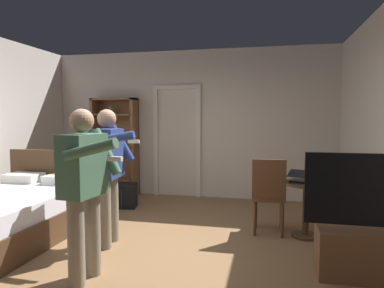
{
  "coord_description": "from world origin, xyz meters",
  "views": [
    {
      "loc": [
        1.45,
        -3.46,
        1.51
      ],
      "look_at": [
        0.64,
        0.21,
        1.22
      ],
      "focal_mm": 31.98,
      "sensor_mm": 36.0,
      "label": 1
    }
  ],
  "objects_px": {
    "wooden_chair": "(269,193)",
    "person_blue_shirt": "(84,183)",
    "laptop": "(303,179)",
    "suitcase_small": "(122,195)",
    "bed": "(12,212)",
    "side_table": "(306,201)",
    "bottle_on_table": "(319,175)",
    "person_striped_shirt": "(108,167)",
    "suitcase_dark": "(111,196)",
    "bookshelf": "(116,143)",
    "tv_flatscreen": "(368,241)"
  },
  "relations": [
    {
      "from": "wooden_chair",
      "to": "person_blue_shirt",
      "type": "relative_size",
      "value": 0.62
    },
    {
      "from": "laptop",
      "to": "suitcase_small",
      "type": "relative_size",
      "value": 0.84
    },
    {
      "from": "bed",
      "to": "side_table",
      "type": "distance_m",
      "value": 3.74
    },
    {
      "from": "bed",
      "to": "bottle_on_table",
      "type": "distance_m",
      "value": 3.89
    },
    {
      "from": "suitcase_small",
      "to": "wooden_chair",
      "type": "bearing_deg",
      "value": -30.64
    },
    {
      "from": "side_table",
      "to": "person_striped_shirt",
      "type": "xyz_separation_m",
      "value": [
        -2.31,
        -0.77,
        0.47
      ]
    },
    {
      "from": "side_table",
      "to": "person_striped_shirt",
      "type": "distance_m",
      "value": 2.48
    },
    {
      "from": "bottle_on_table",
      "to": "suitcase_dark",
      "type": "bearing_deg",
      "value": 163.58
    },
    {
      "from": "person_blue_shirt",
      "to": "suitcase_small",
      "type": "bearing_deg",
      "value": 107.01
    },
    {
      "from": "laptop",
      "to": "person_blue_shirt",
      "type": "bearing_deg",
      "value": -142.03
    },
    {
      "from": "laptop",
      "to": "bookshelf",
      "type": "bearing_deg",
      "value": 152.07
    },
    {
      "from": "person_blue_shirt",
      "to": "person_striped_shirt",
      "type": "height_order",
      "value": "person_striped_shirt"
    },
    {
      "from": "person_blue_shirt",
      "to": "suitcase_dark",
      "type": "bearing_deg",
      "value": 111.22
    },
    {
      "from": "bed",
      "to": "person_blue_shirt",
      "type": "xyz_separation_m",
      "value": [
        1.55,
        -0.9,
        0.62
      ]
    },
    {
      "from": "person_blue_shirt",
      "to": "suitcase_dark",
      "type": "relative_size",
      "value": 2.73
    },
    {
      "from": "tv_flatscreen",
      "to": "side_table",
      "type": "distance_m",
      "value": 1.15
    },
    {
      "from": "wooden_chair",
      "to": "bed",
      "type": "bearing_deg",
      "value": -166.75
    },
    {
      "from": "bottle_on_table",
      "to": "wooden_chair",
      "type": "relative_size",
      "value": 0.26
    },
    {
      "from": "bookshelf",
      "to": "laptop",
      "type": "height_order",
      "value": "bookshelf"
    },
    {
      "from": "laptop",
      "to": "person_blue_shirt",
      "type": "distance_m",
      "value": 2.63
    },
    {
      "from": "tv_flatscreen",
      "to": "person_striped_shirt",
      "type": "relative_size",
      "value": 0.74
    },
    {
      "from": "person_striped_shirt",
      "to": "suitcase_small",
      "type": "distance_m",
      "value": 1.85
    },
    {
      "from": "side_table",
      "to": "person_blue_shirt",
      "type": "bearing_deg",
      "value": -141.92
    },
    {
      "from": "bed",
      "to": "bookshelf",
      "type": "height_order",
      "value": "bookshelf"
    },
    {
      "from": "laptop",
      "to": "suitcase_small",
      "type": "xyz_separation_m",
      "value": [
        -2.83,
        0.88,
        -0.55
      ]
    },
    {
      "from": "person_blue_shirt",
      "to": "tv_flatscreen",
      "type": "bearing_deg",
      "value": 13.24
    },
    {
      "from": "person_striped_shirt",
      "to": "suitcase_dark",
      "type": "xyz_separation_m",
      "value": [
        -0.78,
        1.64,
        -0.76
      ]
    },
    {
      "from": "suitcase_small",
      "to": "person_striped_shirt",
      "type": "bearing_deg",
      "value": -82.03
    },
    {
      "from": "laptop",
      "to": "suitcase_dark",
      "type": "height_order",
      "value": "laptop"
    },
    {
      "from": "wooden_chair",
      "to": "suitcase_small",
      "type": "height_order",
      "value": "wooden_chair"
    },
    {
      "from": "bookshelf",
      "to": "tv_flatscreen",
      "type": "bearing_deg",
      "value": -36.01
    },
    {
      "from": "bottle_on_table",
      "to": "laptop",
      "type": "bearing_deg",
      "value": 167.98
    },
    {
      "from": "bed",
      "to": "wooden_chair",
      "type": "bearing_deg",
      "value": 13.25
    },
    {
      "from": "side_table",
      "to": "suitcase_dark",
      "type": "xyz_separation_m",
      "value": [
        -3.1,
        0.87,
        -0.3
      ]
    },
    {
      "from": "suitcase_small",
      "to": "tv_flatscreen",
      "type": "bearing_deg",
      "value": -41.04
    },
    {
      "from": "bed",
      "to": "person_striped_shirt",
      "type": "bearing_deg",
      "value": -0.32
    },
    {
      "from": "tv_flatscreen",
      "to": "person_striped_shirt",
      "type": "height_order",
      "value": "person_striped_shirt"
    },
    {
      "from": "wooden_chair",
      "to": "person_blue_shirt",
      "type": "height_order",
      "value": "person_blue_shirt"
    },
    {
      "from": "bottle_on_table",
      "to": "person_striped_shirt",
      "type": "xyz_separation_m",
      "value": [
        -2.45,
        -0.69,
        0.12
      ]
    },
    {
      "from": "side_table",
      "to": "bed",
      "type": "bearing_deg",
      "value": -168.26
    },
    {
      "from": "laptop",
      "to": "bottle_on_table",
      "type": "relative_size",
      "value": 1.63
    },
    {
      "from": "bed",
      "to": "bottle_on_table",
      "type": "height_order",
      "value": "bed"
    },
    {
      "from": "bookshelf",
      "to": "suitcase_small",
      "type": "bearing_deg",
      "value": -60.25
    },
    {
      "from": "wooden_chair",
      "to": "person_blue_shirt",
      "type": "bearing_deg",
      "value": -135.08
    },
    {
      "from": "bed",
      "to": "side_table",
      "type": "bearing_deg",
      "value": 11.74
    },
    {
      "from": "bed",
      "to": "laptop",
      "type": "xyz_separation_m",
      "value": [
        3.62,
        0.72,
        0.45
      ]
    },
    {
      "from": "tv_flatscreen",
      "to": "laptop",
      "type": "bearing_deg",
      "value": 115.76
    },
    {
      "from": "tv_flatscreen",
      "to": "side_table",
      "type": "relative_size",
      "value": 1.69
    },
    {
      "from": "tv_flatscreen",
      "to": "person_striped_shirt",
      "type": "xyz_separation_m",
      "value": [
        -2.76,
        0.29,
        0.57
      ]
    },
    {
      "from": "person_blue_shirt",
      "to": "side_table",
      "type": "bearing_deg",
      "value": 38.08
    }
  ]
}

